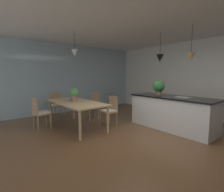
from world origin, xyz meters
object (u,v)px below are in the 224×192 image
Objects in this scene: chair_near_left at (40,112)px; chair_far_right at (110,110)px; vase_on_dining_table at (72,97)px; chair_far_left at (93,105)px; chair_window_end at (57,104)px; kitchen_island at (172,112)px; potted_plant_on_table at (74,94)px; potted_plant_on_island at (159,87)px; dining_table at (76,104)px.

chair_near_left is 1.00× the size of chair_far_right.
chair_near_left is 0.95m from vase_on_dining_table.
chair_window_end is (-0.94, -0.84, 0.00)m from chair_far_left.
kitchen_island reaches higher than chair_far_left.
kitchen_island is at bearing 49.46° from potted_plant_on_table.
kitchen_island is at bearing 42.81° from chair_far_right.
vase_on_dining_table is (-1.97, -2.03, 0.39)m from kitchen_island.
chair_far_left is (-0.00, 1.69, 0.00)m from chair_near_left.
chair_near_left is at bearing -119.16° from potted_plant_on_table.
potted_plant_on_table reaches higher than chair_far_left.
potted_plant_on_island is at bearing 57.72° from potted_plant_on_table.
kitchen_island is at bearing 28.09° from chair_far_left.
potted_plant_on_island reaches higher than dining_table.
chair_far_left is 2.22m from potted_plant_on_island.
potted_plant_on_table is (0.45, 0.81, 0.48)m from chair_near_left.
vase_on_dining_table reaches higher than kitchen_island.
potted_plant_on_table reaches higher than chair_window_end.
dining_table is at bearing -122.42° from potted_plant_on_island.
chair_far_right is 2.05× the size of potted_plant_on_island.
chair_window_end is 3.44m from potted_plant_on_island.
chair_far_right is at bearing 60.96° from chair_near_left.
chair_far_left is 1.10m from potted_plant_on_table.
chair_far_right is 2.07m from chair_window_end.
vase_on_dining_table is at bearing -0.22° from chair_window_end.
chair_far_right is at bearing 24.14° from chair_window_end.
chair_far_right is 0.37× the size of kitchen_island.
kitchen_island is (3.16, 2.03, -0.01)m from chair_window_end.
chair_window_end is 3.78× the size of vase_on_dining_table.
chair_window_end is 1.26m from vase_on_dining_table.
kitchen_island is at bearing 49.22° from dining_table.
chair_far_left is 2.51m from kitchen_island.
chair_far_right is 1.11m from potted_plant_on_table.
chair_near_left is 1.05m from potted_plant_on_table.
dining_table is at bearing -119.16° from chair_far_right.
potted_plant_on_island is (0.82, 1.18, 0.67)m from chair_far_right.
chair_near_left is at bearing -118.93° from dining_table.
potted_plant_on_table is (-1.30, -2.06, -0.18)m from potted_plant_on_island.
dining_table is 0.28m from vase_on_dining_table.
kitchen_island is (2.22, 1.18, -0.01)m from chair_far_left.
potted_plant_on_island reaches higher than chair_far_right.
potted_plant_on_table is (-0.49, -0.88, 0.48)m from chair_far_right.
vase_on_dining_table is (-0.20, 0.03, -0.10)m from potted_plant_on_table.
chair_near_left is at bearing -41.63° from chair_window_end.
potted_plant_on_island is 1.84× the size of vase_on_dining_table.
dining_table is 2.40× the size of chair_near_left.
potted_plant_on_island is 2.45m from potted_plant_on_table.
chair_far_right reaches higher than dining_table.
chair_far_right is 1.74m from kitchen_island.
chair_far_left is 1.27m from chair_window_end.
kitchen_island is 10.10× the size of vase_on_dining_table.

